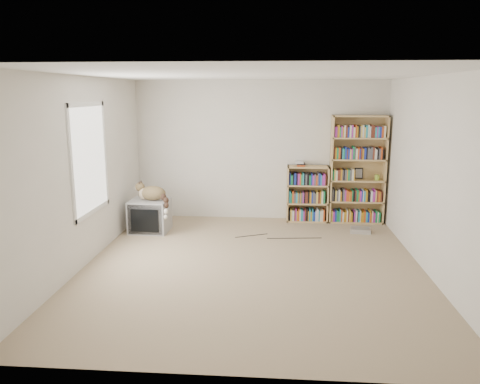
# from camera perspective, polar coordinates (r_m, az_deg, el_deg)

# --- Properties ---
(floor) EXTENTS (4.50, 5.00, 0.01)m
(floor) POSITION_cam_1_polar(r_m,az_deg,el_deg) (6.35, 1.56, -9.03)
(floor) COLOR tan
(floor) RESTS_ON ground
(wall_back) EXTENTS (4.50, 0.02, 2.50)m
(wall_back) POSITION_cam_1_polar(r_m,az_deg,el_deg) (8.49, 2.47, 5.03)
(wall_back) COLOR beige
(wall_back) RESTS_ON floor
(wall_front) EXTENTS (4.50, 0.02, 2.50)m
(wall_front) POSITION_cam_1_polar(r_m,az_deg,el_deg) (3.59, -0.37, -4.69)
(wall_front) COLOR beige
(wall_front) RESTS_ON floor
(wall_left) EXTENTS (0.02, 5.00, 2.50)m
(wall_left) POSITION_cam_1_polar(r_m,az_deg,el_deg) (6.53, -18.53, 2.30)
(wall_left) COLOR beige
(wall_left) RESTS_ON floor
(wall_right) EXTENTS (0.02, 5.00, 2.50)m
(wall_right) POSITION_cam_1_polar(r_m,az_deg,el_deg) (6.32, 22.45, 1.72)
(wall_right) COLOR beige
(wall_right) RESTS_ON floor
(ceiling) EXTENTS (4.50, 5.00, 0.02)m
(ceiling) POSITION_cam_1_polar(r_m,az_deg,el_deg) (5.93, 1.70, 14.12)
(ceiling) COLOR white
(ceiling) RESTS_ON wall_back
(window) EXTENTS (0.02, 1.22, 1.52)m
(window) POSITION_cam_1_polar(r_m,az_deg,el_deg) (6.68, -17.86, 3.86)
(window) COLOR white
(window) RESTS_ON wall_left
(crt_tv) EXTENTS (0.64, 0.59, 0.54)m
(crt_tv) POSITION_cam_1_polar(r_m,az_deg,el_deg) (7.97, -10.91, -2.84)
(crt_tv) COLOR #9A9B9D
(crt_tv) RESTS_ON floor
(cat) EXTENTS (0.64, 0.50, 0.52)m
(cat) POSITION_cam_1_polar(r_m,az_deg,el_deg) (7.80, -10.39, -0.42)
(cat) COLOR #322514
(cat) RESTS_ON crt_tv
(bookcase_tall) EXTENTS (0.95, 0.30, 1.90)m
(bookcase_tall) POSITION_cam_1_polar(r_m,az_deg,el_deg) (8.52, 14.10, 2.32)
(bookcase_tall) COLOR tan
(bookcase_tall) RESTS_ON floor
(bookcase_short) EXTENTS (0.73, 0.30, 1.01)m
(bookcase_short) POSITION_cam_1_polar(r_m,az_deg,el_deg) (8.50, 8.20, -0.42)
(bookcase_short) COLOR tan
(bookcase_short) RESTS_ON floor
(book_stack) EXTENTS (0.18, 0.24, 0.08)m
(book_stack) POSITION_cam_1_polar(r_m,az_deg,el_deg) (8.38, 7.36, 3.44)
(book_stack) COLOR #BE4419
(book_stack) RESTS_ON bookcase_short
(green_mug) EXTENTS (0.09, 0.09, 0.09)m
(green_mug) POSITION_cam_1_polar(r_m,az_deg,el_deg) (8.58, 16.36, 1.74)
(green_mug) COLOR #88AF32
(green_mug) RESTS_ON bookcase_tall
(framed_print) EXTENTS (0.15, 0.05, 0.19)m
(framed_print) POSITION_cam_1_polar(r_m,az_deg,el_deg) (8.61, 14.27, 2.23)
(framed_print) COLOR black
(framed_print) RESTS_ON bookcase_tall
(dvd_player) EXTENTS (0.36, 0.28, 0.08)m
(dvd_player) POSITION_cam_1_polar(r_m,az_deg,el_deg) (8.06, 14.46, -4.53)
(dvd_player) COLOR silver
(dvd_player) RESTS_ON floor
(wall_outlet) EXTENTS (0.01, 0.08, 0.13)m
(wall_outlet) POSITION_cam_1_polar(r_m,az_deg,el_deg) (8.40, -13.20, -1.81)
(wall_outlet) COLOR silver
(wall_outlet) RESTS_ON wall_left
(floor_cables) EXTENTS (1.20, 0.70, 0.01)m
(floor_cables) POSITION_cam_1_polar(r_m,az_deg,el_deg) (7.83, 4.61, -4.93)
(floor_cables) COLOR black
(floor_cables) RESTS_ON floor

